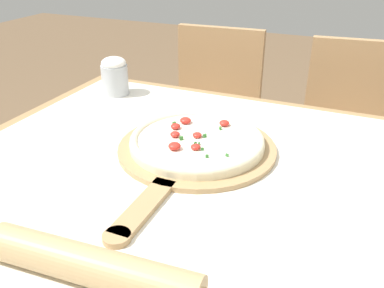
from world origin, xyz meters
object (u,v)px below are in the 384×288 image
object	(u,v)px
pizza	(197,140)
chair_left	(213,116)
pizza_peel	(194,151)
flour_cup	(115,76)
rolling_pin	(92,266)
chair_right	(349,139)

from	to	relation	value
pizza	chair_left	xyz separation A→B (m)	(-0.24, 0.77, -0.29)
pizza_peel	flour_cup	xyz separation A→B (m)	(-0.39, 0.27, 0.06)
chair_left	rolling_pin	bearing A→B (deg)	-80.58
chair_left	flour_cup	size ratio (longest dim) A/B	7.24
pizza_peel	pizza	bearing A→B (deg)	91.10
pizza_peel	chair_right	xyz separation A→B (m)	(0.33, 0.79, -0.27)
pizza	rolling_pin	bearing A→B (deg)	-87.56
rolling_pin	chair_right	world-z (taller)	chair_right
chair_left	flour_cup	bearing A→B (deg)	-108.13
chair_left	chair_right	bearing A→B (deg)	-2.87
pizza	pizza_peel	bearing A→B (deg)	-88.90
pizza	chair_right	size ratio (longest dim) A/B	0.36
pizza	rolling_pin	distance (m)	0.44
pizza	flour_cup	distance (m)	0.46
chair_right	pizza_peel	bearing A→B (deg)	-118.56
pizza_peel	flour_cup	distance (m)	0.48
chair_right	pizza	bearing A→B (deg)	-119.11
chair_right	flour_cup	bearing A→B (deg)	-149.84
flour_cup	chair_right	bearing A→B (deg)	35.86
chair_left	chair_right	distance (m)	0.58
pizza_peel	chair_right	size ratio (longest dim) A/B	0.64
pizza_peel	pizza	distance (m)	0.03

